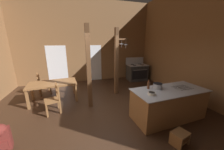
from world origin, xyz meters
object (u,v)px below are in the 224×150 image
object	(u,v)px
bottle_tall_on_counter	(148,85)
ladderback_chair_near_window	(54,99)
kitchen_island	(168,104)
step_stool	(180,137)
stockpot_on_counter	(158,86)
backpack	(1,137)
mixing_bowl_on_counter	(152,94)
stove_range	(137,72)
ladderback_chair_by_post	(43,84)
dining_table	(53,85)

from	to	relation	value
bottle_tall_on_counter	ladderback_chair_near_window	bearing A→B (deg)	158.98
kitchen_island	step_stool	size ratio (longest dim) A/B	5.26
step_stool	bottle_tall_on_counter	distance (m)	1.46
step_stool	stockpot_on_counter	world-z (taller)	stockpot_on_counter
backpack	bottle_tall_on_counter	distance (m)	3.69
backpack	mixing_bowl_on_counter	distance (m)	3.51
kitchen_island	step_stool	bearing A→B (deg)	-115.44
stove_range	backpack	bearing A→B (deg)	-144.19
ladderback_chair_by_post	bottle_tall_on_counter	bearing A→B (deg)	-39.28
step_stool	mixing_bowl_on_counter	world-z (taller)	mixing_bowl_on_counter
stove_range	mixing_bowl_on_counter	size ratio (longest dim) A/B	6.69
ladderback_chair_by_post	step_stool	bearing A→B (deg)	-48.48
step_stool	dining_table	size ratio (longest dim) A/B	0.24
stove_range	step_stool	world-z (taller)	stove_range
dining_table	ladderback_chair_by_post	bearing A→B (deg)	122.95
kitchen_island	dining_table	size ratio (longest dim) A/B	1.25
ladderback_chair_near_window	mixing_bowl_on_counter	bearing A→B (deg)	-29.51
mixing_bowl_on_counter	backpack	bearing A→B (deg)	176.66
stove_range	backpack	distance (m)	6.30
ladderback_chair_by_post	bottle_tall_on_counter	distance (m)	4.46
kitchen_island	backpack	distance (m)	4.17
dining_table	mixing_bowl_on_counter	bearing A→B (deg)	-41.07
ladderback_chair_by_post	mixing_bowl_on_counter	size ratio (longest dim) A/B	4.82
stove_range	ladderback_chair_near_window	size ratio (longest dim) A/B	1.39
step_stool	ladderback_chair_by_post	distance (m)	5.34
stove_range	ladderback_chair_near_window	bearing A→B (deg)	-150.28
stove_range	mixing_bowl_on_counter	world-z (taller)	stove_range
backpack	dining_table	bearing A→B (deg)	71.30
stove_range	dining_table	xyz separation A→B (m)	(-4.37, -1.52, 0.17)
step_stool	stockpot_on_counter	xyz separation A→B (m)	(0.15, 1.11, 0.81)
stockpot_on_counter	stove_range	bearing A→B (deg)	70.87
mixing_bowl_on_counter	bottle_tall_on_counter	size ratio (longest dim) A/B	0.69
step_stool	stockpot_on_counter	size ratio (longest dim) A/B	1.30
kitchen_island	mixing_bowl_on_counter	bearing A→B (deg)	-167.61
stove_range	kitchen_island	bearing A→B (deg)	-104.15
stove_range	bottle_tall_on_counter	size ratio (longest dim) A/B	4.61
dining_table	bottle_tall_on_counter	world-z (taller)	bottle_tall_on_counter
kitchen_island	ladderback_chair_near_window	size ratio (longest dim) A/B	2.32
step_stool	ladderback_chair_by_post	world-z (taller)	ladderback_chair_by_post
stove_range	bottle_tall_on_counter	world-z (taller)	stove_range
stockpot_on_counter	mixing_bowl_on_counter	distance (m)	0.53
stove_range	stockpot_on_counter	bearing A→B (deg)	-109.13
step_stool	bottle_tall_on_counter	world-z (taller)	bottle_tall_on_counter
kitchen_island	backpack	xyz separation A→B (m)	(-4.17, 0.04, -0.14)
kitchen_island	ladderback_chair_by_post	distance (m)	5.01
ladderback_chair_near_window	stockpot_on_counter	size ratio (longest dim) A/B	2.94
ladderback_chair_by_post	bottle_tall_on_counter	xyz separation A→B (m)	(3.43, -2.80, 0.56)
stove_range	step_stool	distance (m)	4.88
kitchen_island	step_stool	world-z (taller)	kitchen_island
bottle_tall_on_counter	step_stool	bearing A→B (deg)	-84.88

